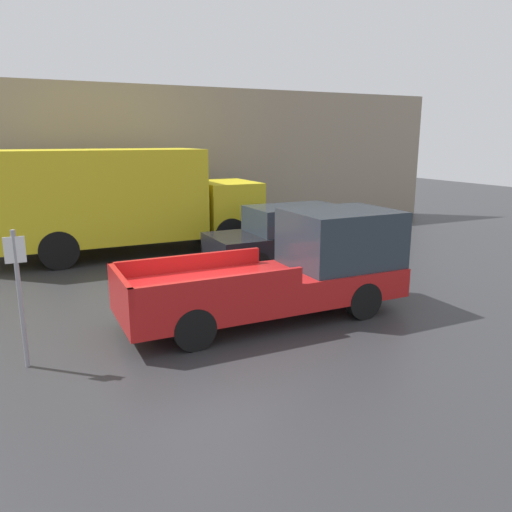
% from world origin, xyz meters
% --- Properties ---
extents(ground_plane, '(60.00, 60.00, 0.00)m').
position_xyz_m(ground_plane, '(0.00, 0.00, 0.00)').
color(ground_plane, '#2D2D30').
extents(building_wall, '(28.00, 0.15, 5.35)m').
position_xyz_m(building_wall, '(0.00, 9.50, 2.67)').
color(building_wall, gray).
rests_on(building_wall, ground).
extents(pickup_truck, '(5.68, 1.94, 2.07)m').
position_xyz_m(pickup_truck, '(1.90, -0.19, 0.96)').
color(pickup_truck, red).
rests_on(pickup_truck, ground).
extents(car, '(4.67, 1.90, 1.67)m').
position_xyz_m(car, '(3.89, 3.41, 0.84)').
color(car, black).
rests_on(car, ground).
extents(delivery_truck, '(8.12, 2.53, 3.19)m').
position_xyz_m(delivery_truck, '(-0.25, 6.80, 1.74)').
color(delivery_truck, gold).
rests_on(delivery_truck, ground).
extents(parking_sign, '(0.30, 0.07, 2.19)m').
position_xyz_m(parking_sign, '(-3.09, -0.53, 1.24)').
color(parking_sign, gray).
rests_on(parking_sign, ground).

